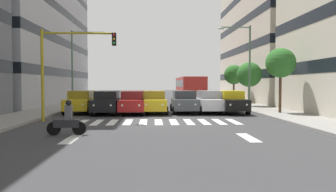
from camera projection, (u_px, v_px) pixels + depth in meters
name	position (u px, v px, depth m)	size (l,w,h in m)	color
ground_plane	(159.00, 122.00, 18.42)	(180.00, 180.00, 0.00)	#38383A
sidewalk_left	(307.00, 120.00, 18.86)	(3.23, 90.00, 0.15)	gray
sidewalk_right	(3.00, 122.00, 17.98)	(3.23, 90.00, 0.15)	gray
crosswalk_markings	(159.00, 122.00, 18.42)	(9.45, 2.80, 0.01)	silver
lane_arrow_0	(248.00, 137.00, 13.11)	(0.50, 2.20, 0.01)	silver
lane_arrow_1	(71.00, 139.00, 12.75)	(0.50, 2.20, 0.01)	silver
car_0	(231.00, 102.00, 23.91)	(2.02, 4.44, 1.72)	black
car_1	(209.00, 101.00, 24.15)	(2.02, 4.44, 1.72)	silver
car_2	(184.00, 101.00, 24.13)	(2.02, 4.44, 1.72)	#474C51
car_3	(154.00, 102.00, 23.79)	(2.02, 4.44, 1.72)	gold
car_4	(133.00, 102.00, 23.35)	(2.02, 4.44, 1.72)	maroon
car_5	(107.00, 102.00, 23.22)	(2.02, 4.44, 1.72)	black
car_6	(81.00, 102.00, 23.99)	(2.02, 4.44, 1.72)	gold
bus_behind_traffic	(190.00, 87.00, 37.06)	(2.78, 10.50, 3.00)	red
motorcycle_with_rider	(67.00, 121.00, 13.71)	(1.70, 0.37, 1.57)	black
traffic_light_gantry	(64.00, 60.00, 18.69)	(4.50, 0.36, 5.50)	#AD991E
street_lamp_left	(245.00, 58.00, 26.56)	(2.84, 0.28, 7.06)	#4C6B56
street_lamp_right	(78.00, 59.00, 29.46)	(3.42, 0.28, 7.12)	#4C6B56
street_tree_0	(281.00, 63.00, 22.70)	(2.16, 2.16, 4.72)	#513823
street_tree_1	(249.00, 75.00, 29.62)	(2.36, 2.36, 4.16)	#513823
street_tree_2	(234.00, 75.00, 35.07)	(2.20, 2.20, 4.24)	#513823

